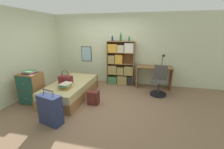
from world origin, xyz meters
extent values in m
plane|color=#84664C|center=(0.00, 0.00, 0.00)|extent=(14.00, 14.00, 0.00)
cube|color=beige|center=(0.00, 1.75, 1.30)|extent=(10.00, 0.06, 2.60)
cube|color=black|center=(-0.94, 1.71, 1.09)|extent=(0.41, 0.02, 0.59)
cube|color=#99C1D6|center=(-0.94, 1.69, 1.09)|extent=(0.37, 0.01, 0.55)
cube|color=beige|center=(-2.22, 0.00, 1.30)|extent=(0.06, 10.00, 2.60)
cube|color=olive|center=(-0.78, 0.00, 0.14)|extent=(1.03, 2.05, 0.27)
cube|color=tan|center=(-0.78, 0.00, 0.37)|extent=(1.00, 2.02, 0.20)
cube|color=olive|center=(-0.78, 1.00, 0.24)|extent=(1.03, 0.04, 0.47)
cube|color=maroon|center=(-0.86, -0.13, 0.59)|extent=(0.38, 0.20, 0.23)
torus|color=maroon|center=(-0.86, -0.13, 0.77)|extent=(0.22, 0.02, 0.22)
cube|color=gold|center=(-0.67, -0.44, 0.48)|extent=(0.34, 0.32, 0.02)
cube|color=gold|center=(-0.68, -0.45, 0.50)|extent=(0.22, 0.36, 0.02)
cube|color=silver|center=(-0.68, -0.45, 0.52)|extent=(0.22, 0.29, 0.01)
cube|color=#334C84|center=(-0.69, -0.45, 0.53)|extent=(0.27, 0.32, 0.02)
cube|color=gold|center=(-0.69, -0.44, 0.55)|extent=(0.28, 0.38, 0.01)
cube|color=#427A4C|center=(-0.68, -0.46, 0.56)|extent=(0.34, 0.40, 0.01)
cube|color=beige|center=(-0.67, -0.44, 0.58)|extent=(0.25, 0.28, 0.02)
cube|color=beige|center=(-0.68, -0.44, 0.60)|extent=(0.29, 0.36, 0.02)
cube|color=navy|center=(-0.54, -1.37, 0.33)|extent=(0.57, 0.38, 0.67)
cylinder|color=#2D2D33|center=(-0.67, -1.34, 0.73)|extent=(0.01, 0.01, 0.12)
cylinder|color=#2D2D33|center=(-0.40, -1.41, 0.73)|extent=(0.01, 0.01, 0.12)
cube|color=#2D2D33|center=(-0.54, -1.37, 0.79)|extent=(0.31, 0.10, 0.02)
cube|color=olive|center=(-1.69, -0.57, 0.43)|extent=(0.54, 0.47, 0.86)
cube|color=#1E4C42|center=(-1.69, -0.81, 0.23)|extent=(0.50, 0.01, 0.39)
sphere|color=#B2A893|center=(-1.69, -0.82, 0.23)|extent=(0.02, 0.02, 0.02)
cube|color=#1E4C42|center=(-1.69, -0.81, 0.64)|extent=(0.50, 0.01, 0.39)
sphere|color=#B2A893|center=(-1.69, -0.82, 0.64)|extent=(0.02, 0.02, 0.02)
cube|color=#99894C|center=(-1.67, -0.56, 0.87)|extent=(0.31, 0.31, 0.01)
cube|color=#7A336B|center=(-1.65, -0.56, 0.88)|extent=(0.32, 0.37, 0.01)
cube|color=#232328|center=(-1.67, -0.57, 0.89)|extent=(0.30, 0.31, 0.01)
cube|color=beige|center=(-1.65, -0.56, 0.90)|extent=(0.26, 0.31, 0.02)
cube|color=#427A4C|center=(-1.66, -0.57, 0.92)|extent=(0.26, 0.29, 0.02)
cube|color=olive|center=(0.00, 1.52, 0.81)|extent=(0.02, 0.35, 1.63)
cube|color=olive|center=(0.97, 1.52, 0.81)|extent=(0.02, 0.35, 1.63)
cube|color=olive|center=(0.49, 1.69, 0.81)|extent=(0.99, 0.01, 1.63)
cube|color=olive|center=(0.49, 1.52, 0.01)|extent=(0.95, 0.35, 0.02)
cube|color=olive|center=(0.49, 1.52, 0.41)|extent=(0.95, 0.35, 0.02)
cube|color=olive|center=(0.49, 1.52, 0.81)|extent=(0.95, 0.35, 0.02)
cube|color=olive|center=(0.49, 1.52, 1.22)|extent=(0.95, 0.35, 0.02)
cube|color=olive|center=(0.49, 1.52, 1.62)|extent=(0.95, 0.35, 0.02)
cube|color=#427A4C|center=(0.20, 1.50, 0.16)|extent=(0.34, 0.27, 0.28)
cube|color=#99894C|center=(0.57, 1.50, 0.19)|extent=(0.35, 0.27, 0.34)
cube|color=#232328|center=(0.86, 1.50, 0.19)|extent=(0.18, 0.27, 0.33)
cube|color=#99894C|center=(0.19, 1.50, 0.57)|extent=(0.33, 0.27, 0.32)
cube|color=#99894C|center=(0.49, 1.50, 0.55)|extent=(0.25, 0.27, 0.27)
cube|color=#99894C|center=(0.80, 1.50, 0.57)|extent=(0.31, 0.27, 0.31)
cube|color=#99894C|center=(0.15, 1.50, 0.97)|extent=(0.26, 0.27, 0.29)
cube|color=gold|center=(0.43, 1.50, 0.98)|extent=(0.26, 0.27, 0.32)
cube|color=gold|center=(0.19, 1.50, 1.38)|extent=(0.34, 0.27, 0.29)
cube|color=beige|center=(0.50, 1.50, 1.36)|extent=(0.23, 0.27, 0.26)
cube|color=silver|center=(0.80, 1.50, 1.40)|extent=(0.32, 0.27, 0.34)
cylinder|color=navy|center=(0.17, 1.49, 1.70)|extent=(0.07, 0.07, 0.14)
cylinder|color=navy|center=(0.17, 1.49, 1.78)|extent=(0.03, 0.03, 0.04)
cylinder|color=#232328|center=(0.17, 1.49, 1.81)|extent=(0.03, 0.03, 0.02)
cylinder|color=#1E6B2D|center=(0.48, 1.49, 1.73)|extent=(0.07, 0.07, 0.21)
cylinder|color=#1E6B2D|center=(0.48, 1.49, 1.87)|extent=(0.03, 0.03, 0.06)
cylinder|color=#232328|center=(0.48, 1.49, 1.91)|extent=(0.03, 0.03, 0.02)
cylinder|color=#1E6B2D|center=(0.78, 1.53, 1.69)|extent=(0.06, 0.06, 0.13)
cylinder|color=#1E6B2D|center=(0.78, 1.53, 1.78)|extent=(0.02, 0.02, 0.04)
cylinder|color=#232328|center=(0.78, 1.53, 1.81)|extent=(0.03, 0.03, 0.01)
cube|color=olive|center=(1.71, 1.43, 0.77)|extent=(1.21, 0.53, 0.02)
cube|color=olive|center=(1.12, 1.43, 0.38)|extent=(0.03, 0.49, 0.75)
cube|color=olive|center=(2.29, 1.43, 0.38)|extent=(0.03, 0.49, 0.75)
cylinder|color=black|center=(1.95, 1.48, 0.79)|extent=(0.15, 0.15, 0.02)
cylinder|color=black|center=(1.95, 1.48, 0.97)|extent=(0.02, 0.02, 0.36)
cone|color=black|center=(2.00, 1.48, 1.18)|extent=(0.16, 0.12, 0.16)
cylinder|color=black|center=(1.85, 0.77, 0.03)|extent=(0.51, 0.51, 0.06)
cylinder|color=#333338|center=(1.85, 0.77, 0.22)|extent=(0.05, 0.05, 0.44)
cube|color=#47423D|center=(1.85, 0.77, 0.46)|extent=(0.55, 0.55, 0.03)
cube|color=#47423D|center=(1.89, 0.98, 0.70)|extent=(0.42, 0.13, 0.45)
cube|color=#56231E|center=(0.04, -0.27, 0.19)|extent=(0.30, 0.24, 0.37)
cube|color=#56231E|center=(0.04, -0.40, 0.13)|extent=(0.21, 0.03, 0.17)
camera|label=1|loc=(1.43, -3.88, 1.97)|focal=24.00mm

